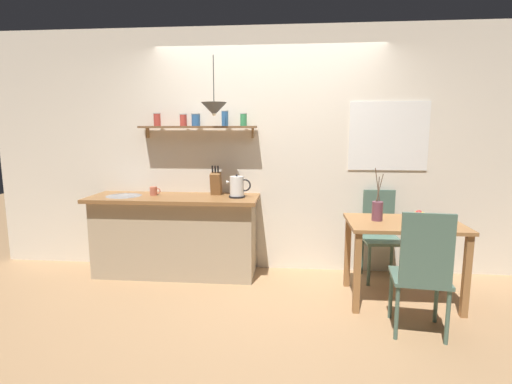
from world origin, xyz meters
name	(u,v)px	position (x,y,z in m)	size (l,w,h in m)	color
ground_plane	(264,288)	(0.00, 0.00, 0.00)	(14.00, 14.00, 0.00)	#A87F56
back_wall	(286,152)	(0.21, 0.65, 1.35)	(6.80, 0.11, 2.70)	silver
kitchen_counter	(175,235)	(-1.00, 0.32, 0.45)	(1.83, 0.63, 0.88)	tan
wall_shelf	(199,124)	(-0.75, 0.49, 1.66)	(1.30, 0.20, 0.30)	brown
dining_table	(403,235)	(1.30, -0.16, 0.63)	(1.01, 0.70, 0.76)	#9E6B3D
dining_chair_near	(422,269)	(1.27, -0.83, 0.54)	(0.46, 0.46, 1.00)	#4C6B5B
dining_chair_far	(380,231)	(1.23, 0.42, 0.52)	(0.40, 0.41, 0.95)	#4C6B5B
fruit_bowl	(422,218)	(1.46, -0.18, 0.80)	(0.22, 0.22, 0.12)	#51759E
twig_vase	(377,210)	(1.07, -0.13, 0.85)	(0.10, 0.10, 0.49)	brown
electric_kettle	(237,187)	(-0.30, 0.29, 0.99)	(0.26, 0.17, 0.25)	black
knife_block	(216,183)	(-0.56, 0.44, 1.01)	(0.11, 0.16, 0.33)	brown
coffee_mug_by_sink	(154,191)	(-1.24, 0.35, 0.93)	(0.12, 0.08, 0.09)	#C6664C
pendant_lamp	(214,109)	(-0.52, 0.19, 1.80)	(0.26, 0.26, 0.59)	black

